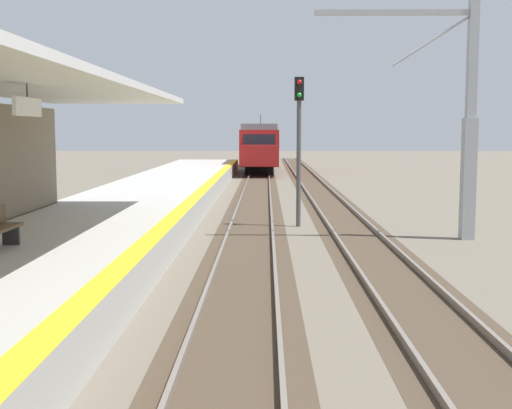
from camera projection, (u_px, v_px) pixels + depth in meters
name	position (u px, v px, depth m)	size (l,w,h in m)	color
station_platform	(83.00, 240.00, 18.05)	(5.00, 80.00, 0.91)	#B7B5AD
track_pair_nearest_platform	(251.00, 233.00, 22.01)	(2.34, 120.00, 0.16)	#4C3D2D
track_pair_middle	(355.00, 233.00, 21.96)	(2.34, 120.00, 0.16)	#4C3D2D
approaching_train	(260.00, 145.00, 57.49)	(2.93, 19.60, 4.76)	maroon
rail_signal_post	(299.00, 136.00, 23.51)	(0.32, 0.34, 5.20)	#4C4C4C
catenary_pylon_far_side	(460.00, 123.00, 20.67)	(5.00, 0.40, 7.50)	#9EA3A8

